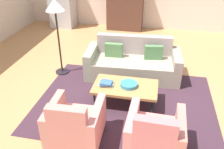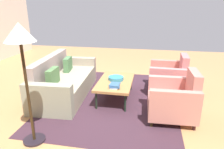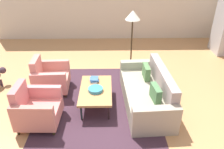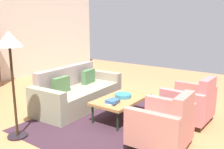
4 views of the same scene
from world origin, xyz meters
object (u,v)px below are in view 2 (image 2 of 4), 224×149
(book_stack, at_px, (115,86))
(armchair_left, at_px, (175,100))
(couch, at_px, (63,82))
(fruit_bowl, at_px, (116,78))
(floor_lamp, at_px, (21,45))
(coffee_table, at_px, (115,82))
(armchair_right, at_px, (170,78))

(book_stack, bearing_deg, armchair_left, -102.18)
(couch, height_order, fruit_bowl, couch)
(floor_lamp, bearing_deg, coffee_table, -29.26)
(armchair_left, distance_m, floor_lamp, 2.60)
(couch, height_order, floor_lamp, floor_lamp)
(coffee_table, distance_m, armchair_left, 1.31)
(armchair_left, relative_size, fruit_bowl, 2.74)
(coffee_table, distance_m, fruit_bowl, 0.09)
(armchair_right, relative_size, book_stack, 3.08)
(coffee_table, bearing_deg, book_stack, -172.20)
(fruit_bowl, xyz_separation_m, floor_lamp, (-1.73, 0.93, 1.00))
(armchair_left, xyz_separation_m, armchair_right, (1.20, -0.00, 0.00))
(book_stack, bearing_deg, floor_lamp, 143.13)
(coffee_table, bearing_deg, armchair_left, -117.12)
(fruit_bowl, bearing_deg, floor_lamp, 151.65)
(couch, height_order, book_stack, couch)
(armchair_right, height_order, fruit_bowl, armchair_right)
(coffee_table, xyz_separation_m, armchair_right, (0.60, -1.17, -0.03))
(armchair_left, bearing_deg, floor_lamp, 114.69)
(fruit_bowl, distance_m, book_stack, 0.42)
(couch, relative_size, book_stack, 7.53)
(floor_lamp, bearing_deg, couch, 8.66)
(armchair_left, height_order, fruit_bowl, armchair_left)
(couch, distance_m, armchair_left, 2.43)
(fruit_bowl, bearing_deg, couch, 93.31)
(book_stack, bearing_deg, armchair_right, -49.51)
(couch, xyz_separation_m, armchair_right, (0.60, -2.35, 0.06))
(couch, distance_m, fruit_bowl, 1.20)
(armchair_right, height_order, floor_lamp, floor_lamp)
(coffee_table, relative_size, armchair_right, 1.36)
(floor_lamp, bearing_deg, book_stack, -36.87)
(coffee_table, bearing_deg, fruit_bowl, -0.00)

